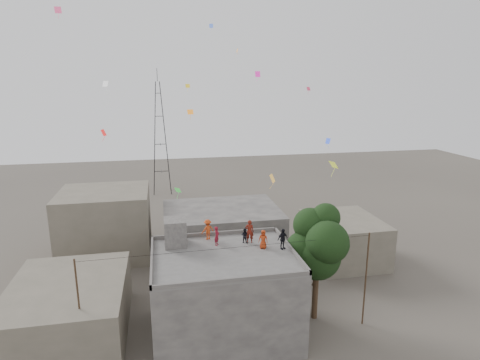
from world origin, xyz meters
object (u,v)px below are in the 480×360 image
object	(u,v)px
transmission_tower	(160,138)
tree	(319,244)
person_red_adult	(250,231)
stair_head_box	(175,232)
person_dark_adult	(283,239)

from	to	relation	value
transmission_tower	tree	bearing A→B (deg)	-73.91
tree	transmission_tower	size ratio (longest dim) A/B	0.45
tree	person_red_adult	size ratio (longest dim) A/B	5.06
stair_head_box	person_red_adult	world-z (taller)	stair_head_box
person_dark_adult	stair_head_box	bearing A→B (deg)	140.24
transmission_tower	person_dark_adult	xyz separation A→B (m)	(8.40, -39.69, -2.20)
stair_head_box	person_red_adult	distance (m)	5.54
stair_head_box	tree	size ratio (longest dim) A/B	0.22
tree	person_red_adult	xyz separation A→B (m)	(-5.06, 1.38, 0.90)
transmission_tower	person_red_adult	bearing A→B (deg)	-80.58
tree	person_dark_adult	xyz separation A→B (m)	(-2.97, -0.28, 0.77)
transmission_tower	person_red_adult	xyz separation A→B (m)	(6.31, -38.03, -2.07)
stair_head_box	tree	distance (m)	10.80
stair_head_box	person_red_adult	size ratio (longest dim) A/B	1.11
tree	transmission_tower	distance (m)	41.12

